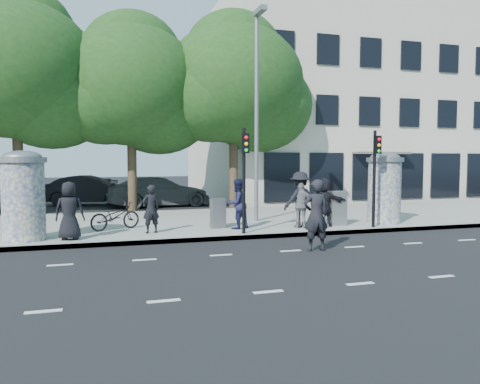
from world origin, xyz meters
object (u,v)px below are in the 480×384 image
object	(u,v)px
ped_b	(151,209)
man_road	(316,215)
ad_column_left	(23,194)
ped_d	(300,200)
ped_c	(237,204)
car_mid	(90,190)
ped_f	(324,202)
ped_a	(69,211)
bicycle	(115,216)
cabinet_left	(218,213)
traffic_pole_near	(244,169)
traffic_pole_far	(375,168)
cabinet_right	(337,208)
ped_e	(301,205)
street_lamp	(257,100)
ad_column_right	(384,186)
car_right	(159,192)

from	to	relation	value
ped_b	man_road	size ratio (longest dim) A/B	0.79
ad_column_left	ped_d	bearing A→B (deg)	0.44
ped_c	car_mid	size ratio (longest dim) A/B	0.35
ped_d	ped_f	bearing A→B (deg)	165.85
ped_a	car_mid	bearing A→B (deg)	-84.94
bicycle	cabinet_left	distance (m)	3.50
man_road	car_mid	world-z (taller)	man_road
traffic_pole_near	car_mid	distance (m)	14.03
ped_c	traffic_pole_far	bearing A→B (deg)	143.40
traffic_pole_far	car_mid	xyz separation A→B (m)	(-9.73, 13.05, -1.41)
ped_f	cabinet_right	bearing A→B (deg)	-150.15
traffic_pole_near	ped_e	world-z (taller)	traffic_pole_near
ped_a	cabinet_left	distance (m)	4.94
traffic_pole_near	street_lamp	xyz separation A→B (m)	(1.40, 2.84, 2.56)
traffic_pole_near	traffic_pole_far	bearing A→B (deg)	0.00
ad_column_right	traffic_pole_near	bearing A→B (deg)	-171.11
ped_c	cabinet_left	distance (m)	0.79
ped_d	car_mid	bearing A→B (deg)	-70.09
traffic_pole_far	street_lamp	bearing A→B (deg)	140.12
man_road	car_right	world-z (taller)	man_road
ped_b	ad_column_right	bearing A→B (deg)	163.63
traffic_pole_near	man_road	size ratio (longest dim) A/B	1.71
ped_b	ped_c	distance (m)	2.96
bicycle	ped_c	bearing A→B (deg)	-128.88
ped_d	ped_b	bearing A→B (deg)	-12.97
ped_a	traffic_pole_near	bearing A→B (deg)	-177.49
car_right	ped_f	bearing A→B (deg)	-164.99
traffic_pole_far	ped_b	size ratio (longest dim) A/B	2.16
ad_column_right	ped_c	bearing A→B (deg)	178.24
traffic_pole_far	ped_f	bearing A→B (deg)	155.70
ped_a	ped_c	xyz separation A→B (m)	(5.41, 0.68, -0.01)
traffic_pole_far	bicycle	bearing A→B (deg)	166.80
street_lamp	cabinet_left	xyz separation A→B (m)	(-1.91, -1.38, -4.13)
ped_c	car_mid	world-z (taller)	ped_c
ad_column_left	ped_f	size ratio (longest dim) A/B	1.53
man_road	cabinet_left	xyz separation A→B (m)	(-1.79, 4.01, -0.33)
ad_column_left	street_lamp	xyz separation A→B (m)	(8.00, 2.13, 3.26)
traffic_pole_far	cabinet_left	size ratio (longest dim) A/B	3.31
ad_column_right	traffic_pole_near	world-z (taller)	traffic_pole_near
ped_a	car_mid	world-z (taller)	ped_a
ad_column_left	man_road	bearing A→B (deg)	-22.44
ped_e	man_road	xyz separation A→B (m)	(-1.00, -3.18, 0.04)
ped_f	bicycle	xyz separation A→B (m)	(-7.16, 1.33, -0.40)
ped_d	ped_f	world-z (taller)	ped_d
ped_e	ped_c	bearing A→B (deg)	8.43
traffic_pole_far	ped_c	world-z (taller)	traffic_pole_far
ad_column_left	car_right	xyz separation A→B (m)	(5.26, 10.34, -0.74)
ped_f	cabinet_right	size ratio (longest dim) A/B	1.40
ped_b	ped_d	size ratio (longest dim) A/B	0.80
ped_b	ped_e	size ratio (longest dim) A/B	0.97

